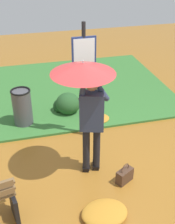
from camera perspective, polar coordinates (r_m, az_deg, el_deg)
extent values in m
plane|color=#9E6623|center=(5.26, 1.43, -11.85)|extent=(18.00, 18.00, 0.00)
cube|color=#387533|center=(8.03, -2.35, 4.52)|extent=(4.80, 4.00, 0.05)
cylinder|color=black|center=(5.12, 1.73, -6.98)|extent=(0.12, 0.12, 0.86)
cylinder|color=black|center=(5.08, -0.23, -7.29)|extent=(0.12, 0.12, 0.86)
cube|color=black|center=(5.40, 1.55, -10.01)|extent=(0.17, 0.24, 0.08)
cube|color=black|center=(5.36, -0.33, -10.33)|extent=(0.17, 0.24, 0.08)
cube|color=#2D3851|center=(4.68, 0.81, 0.15)|extent=(0.43, 0.33, 0.64)
sphere|color=#8C664C|center=(4.46, 0.86, 5.25)|extent=(0.20, 0.20, 0.20)
ellipsoid|color=black|center=(4.45, 0.86, 5.60)|extent=(0.20, 0.20, 0.15)
cylinder|color=#2D3851|center=(4.65, 3.32, 2.86)|extent=(0.18, 0.13, 0.18)
cylinder|color=#2D3851|center=(4.61, 2.84, 3.85)|extent=(0.24, 0.11, 0.33)
cube|color=black|center=(4.51, 1.90, 5.24)|extent=(0.07, 0.03, 0.14)
cylinder|color=#2D3851|center=(4.52, -1.14, 2.48)|extent=(0.11, 0.10, 0.09)
cylinder|color=#2D3851|center=(4.48, -0.93, 3.47)|extent=(0.10, 0.09, 0.23)
cylinder|color=#A5A5AD|center=(4.34, -0.85, 7.15)|extent=(0.02, 0.02, 0.41)
cone|color=#B22D2D|center=(4.30, -0.86, 8.31)|extent=(0.96, 0.96, 0.16)
sphere|color=#A5A5AD|center=(4.26, -0.88, 9.68)|extent=(0.02, 0.02, 0.02)
cylinder|color=black|center=(5.64, -0.68, 5.39)|extent=(0.07, 0.07, 2.30)
cube|color=navy|center=(5.42, -0.68, 10.60)|extent=(0.44, 0.04, 0.70)
cube|color=silver|center=(5.40, -0.63, 10.54)|extent=(0.38, 0.01, 0.64)
cube|color=#4C3323|center=(5.10, 7.07, -11.93)|extent=(0.33, 0.27, 0.24)
torus|color=#4C3323|center=(5.00, 7.18, -10.58)|extent=(0.16, 0.10, 0.18)
cube|color=black|center=(4.60, -13.76, -16.92)|extent=(0.13, 0.36, 0.44)
cylinder|color=#4C4C51|center=(6.46, -12.26, 0.64)|extent=(0.40, 0.40, 0.80)
torus|color=black|center=(6.27, -12.67, 3.93)|extent=(0.42, 0.42, 0.04)
ellipsoid|color=#285628|center=(6.83, -3.73, 1.61)|extent=(0.55, 0.55, 0.50)
ellipsoid|color=#1E421E|center=(6.92, -5.18, 1.16)|extent=(0.33, 0.33, 0.33)
ellipsoid|color=#C68428|center=(4.60, 3.26, -18.62)|extent=(0.68, 0.54, 0.15)
ellipsoid|color=#C68428|center=(6.62, 1.81, -1.27)|extent=(0.55, 0.44, 0.12)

